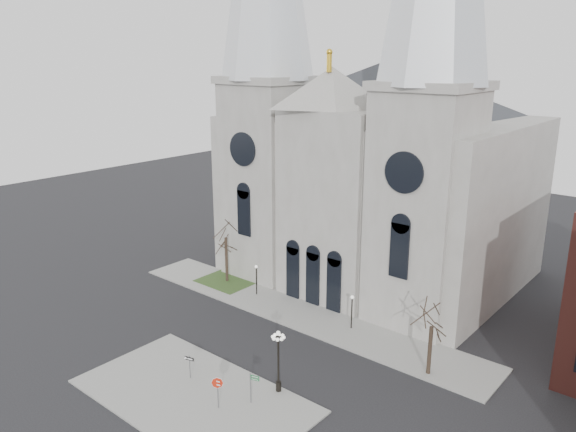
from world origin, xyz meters
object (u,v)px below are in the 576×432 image
Objects in this scene: globe_lamp at (278,354)px; street_name_sign at (252,386)px; one_way_sign at (190,363)px; stop_sign at (218,386)px.

globe_lamp is 2.99m from street_name_sign.
street_name_sign is at bearing -7.52° from one_way_sign.
stop_sign is at bearing -143.75° from street_name_sign.
one_way_sign is 6.01m from street_name_sign.
stop_sign reaches higher than street_name_sign.
globe_lamp is at bearing 50.06° from stop_sign.
stop_sign is 4.97m from globe_lamp.
street_name_sign is (-0.50, -2.39, -1.73)m from globe_lamp.
stop_sign is 4.71m from one_way_sign.
globe_lamp is (1.93, 4.37, 1.36)m from stop_sign.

